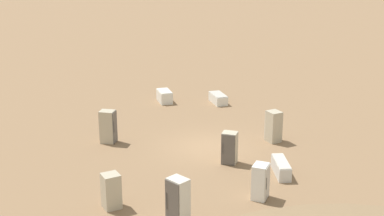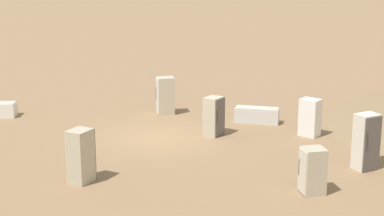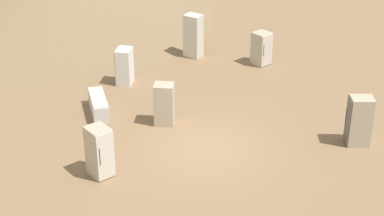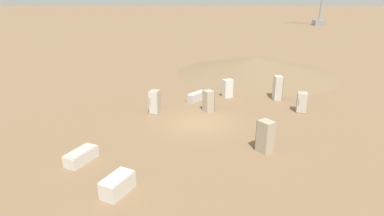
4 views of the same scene
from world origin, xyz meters
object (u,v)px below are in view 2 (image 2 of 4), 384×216
Objects in this scene: discarded_fridge_3 at (366,142)px; discarded_fridge_5 at (310,117)px; discarded_fridge_6 at (165,96)px; discarded_fridge_2 at (81,156)px; discarded_fridge_1 at (313,171)px; discarded_fridge_7 at (214,116)px; discarded_fridge_4 at (257,115)px.

discarded_fridge_3 is 1.29× the size of discarded_fridge_5.
discarded_fridge_5 is at bearing -130.39° from discarded_fridge_6.
discarded_fridge_3 reaches higher than discarded_fridge_2.
discarded_fridge_7 is at bearing 13.14° from discarded_fridge_1.
discarded_fridge_3 is at bearing 86.45° from discarded_fridge_7.
discarded_fridge_2 reaches higher than discarded_fridge_4.
discarded_fridge_1 is 7.97m from discarded_fridge_4.
discarded_fridge_6 is (9.53, 3.37, -0.13)m from discarded_fridge_3.
discarded_fridge_4 is 1.20× the size of discarded_fridge_5.
discarded_fridge_2 is 1.16× the size of discarded_fridge_5.
discarded_fridge_4 is 4.26m from discarded_fridge_6.
discarded_fridge_1 is 10.56m from discarded_fridge_6.
discarded_fridge_4 is (6.53, 0.39, -0.64)m from discarded_fridge_3.
discarded_fridge_2 is at bearing 151.19° from discarded_fridge_4.
discarded_fridge_6 is at bearing -74.03° from discarded_fridge_3.
discarded_fridge_5 is 6.78m from discarded_fridge_6.
discarded_fridge_3 reaches higher than discarded_fridge_4.
discarded_fridge_7 is (-3.83, -0.49, -0.06)m from discarded_fridge_6.
discarded_fridge_7 is at bearing -158.51° from discarded_fridge_6.
discarded_fridge_2 is 6.79m from discarded_fridge_7.
discarded_fridge_4 is at bearing 168.03° from discarded_fridge_7.
discarded_fridge_7 is (-0.83, 2.49, 0.45)m from discarded_fridge_4.
discarded_fridge_6 reaches higher than discarded_fridge_1.
discarded_fridge_6 is (10.55, 0.47, 0.11)m from discarded_fridge_1.
discarded_fridge_3 is 6.39m from discarded_fridge_7.
discarded_fridge_1 is 0.83× the size of discarded_fridge_2.
discarded_fridge_7 is at bearing 147.09° from discarded_fridge_4.
discarded_fridge_2 is 9.55m from discarded_fridge_3.
discarded_fridge_1 is 3.09m from discarded_fridge_3.
discarded_fridge_6 is at bearing 15.83° from discarded_fridge_1.
discarded_fridge_3 is 1.16× the size of discarded_fridge_6.
discarded_fridge_4 is at bearing 174.21° from discarded_fridge_5.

